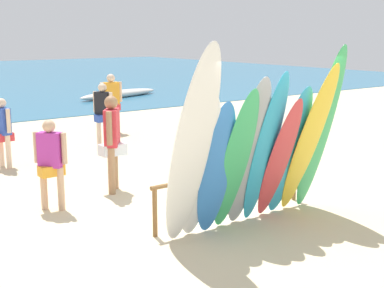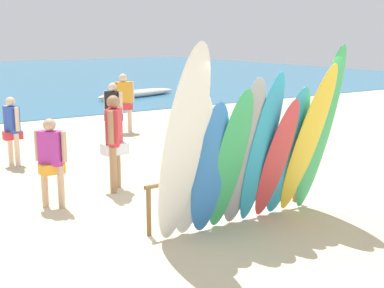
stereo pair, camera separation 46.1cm
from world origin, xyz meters
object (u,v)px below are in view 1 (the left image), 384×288
object	(u,v)px
surfboard_yellow_8	(309,140)
distant_boat	(119,94)
surfboard_teal_5	(266,149)
beachgoer_near_rack	(103,110)
surfboard_white_1	(200,167)
beachgoer_by_water	(51,159)
beachgoer_midbeach	(111,99)
surfboard_white_0	(192,149)
surfboard_grey_4	(249,153)
surfboard_rack	(232,181)
surfboard_green_9	(321,130)
beach_chair_blue	(257,135)
surfboard_green_3	(236,161)
surfboard_blue_2	(216,169)
surfboard_teal_7	(290,152)
beach_chair_red	(284,152)
beachgoer_strolling	(3,128)
beach_chair_striped	(229,142)
surfboard_red_6	(279,159)
beachgoer_photographing	(112,137)

from	to	relation	value
surfboard_yellow_8	distant_boat	distance (m)	16.52
surfboard_teal_5	beachgoer_near_rack	bearing A→B (deg)	77.91
surfboard_white_1	beachgoer_by_water	size ratio (longest dim) A/B	1.47
surfboard_white_1	surfboard_teal_5	world-z (taller)	surfboard_teal_5
beachgoer_midbeach	surfboard_white_0	bearing A→B (deg)	-102.42
surfboard_white_0	surfboard_grey_4	size ratio (longest dim) A/B	1.23
surfboard_rack	surfboard_white_0	xyz separation A→B (m)	(-1.31, -0.72, 0.80)
surfboard_green_9	beach_chair_blue	world-z (taller)	surfboard_green_9
surfboard_green_3	beachgoer_midbeach	bearing A→B (deg)	72.40
surfboard_white_0	surfboard_green_3	size ratio (longest dim) A/B	1.30
surfboard_blue_2	surfboard_yellow_8	xyz separation A→B (m)	(1.72, -0.15, 0.23)
surfboard_grey_4	surfboard_teal_7	xyz separation A→B (m)	(0.85, -0.00, -0.09)
beach_chair_red	beachgoer_strolling	bearing A→B (deg)	140.98
beachgoer_midbeach	beach_chair_striped	world-z (taller)	beachgoer_midbeach
surfboard_red_6	surfboard_yellow_8	bearing A→B (deg)	-12.49
beachgoer_photographing	beachgoer_strolling	xyz separation A→B (m)	(-1.05, 2.92, -0.14)
surfboard_blue_2	surfboard_teal_5	xyz separation A→B (m)	(0.88, -0.05, 0.18)
surfboard_blue_2	surfboard_teal_7	world-z (taller)	surfboard_teal_7
surfboard_green_3	surfboard_grey_4	world-z (taller)	surfboard_grey_4
surfboard_grey_4	distant_boat	size ratio (longest dim) A/B	0.52
surfboard_teal_5	surfboard_yellow_8	distance (m)	0.84
beachgoer_midbeach	beach_chair_red	world-z (taller)	beachgoer_midbeach
surfboard_rack	surfboard_teal_7	size ratio (longest dim) A/B	1.36
beachgoer_by_water	surfboard_white_0	bearing A→B (deg)	-25.56
surfboard_blue_2	distant_boat	world-z (taller)	surfboard_blue_2
surfboard_white_1	surfboard_yellow_8	distance (m)	2.00
surfboard_rack	beachgoer_near_rack	distance (m)	6.13
surfboard_white_0	surfboard_red_6	bearing A→B (deg)	8.80
beachgoer_photographing	distant_boat	bearing A→B (deg)	-172.35
surfboard_white_1	beach_chair_blue	xyz separation A→B (m)	(4.52, 3.66, -0.64)
surfboard_blue_2	surfboard_green_9	size ratio (longest dim) A/B	0.73
surfboard_teal_7	beachgoer_midbeach	bearing A→B (deg)	81.78
surfboard_green_3	beachgoer_near_rack	xyz separation A→B (m)	(1.28, 6.61, -0.14)
surfboard_green_9	surfboard_white_0	bearing A→B (deg)	-175.97
surfboard_white_0	beachgoer_midbeach	distance (m)	8.80
surfboard_teal_5	surfboard_yellow_8	size ratio (longest dim) A/B	0.94
surfboard_red_6	beachgoer_photographing	size ratio (longest dim) A/B	1.17
surfboard_grey_4	beachgoer_midbeach	bearing A→B (deg)	78.46
surfboard_blue_2	beachgoer_midbeach	size ratio (longest dim) A/B	1.18
beachgoer_strolling	beachgoer_near_rack	bearing A→B (deg)	93.72
surfboard_rack	beachgoer_midbeach	world-z (taller)	beachgoer_midbeach
surfboard_grey_4	surfboard_red_6	bearing A→B (deg)	0.10
beachgoer_strolling	distant_boat	world-z (taller)	beachgoer_strolling
surfboard_teal_7	beach_chair_blue	size ratio (longest dim) A/B	2.69
beachgoer_near_rack	beachgoer_strolling	size ratio (longest dim) A/B	1.07
beachgoer_by_water	surfboard_rack	bearing A→B (deg)	4.59
surfboard_yellow_8	surfboard_green_9	distance (m)	0.31
beachgoer_strolling	surfboard_green_3	bearing A→B (deg)	1.61
surfboard_grey_4	beach_chair_red	world-z (taller)	surfboard_grey_4
beach_chair_red	beachgoer_by_water	bearing A→B (deg)	174.33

